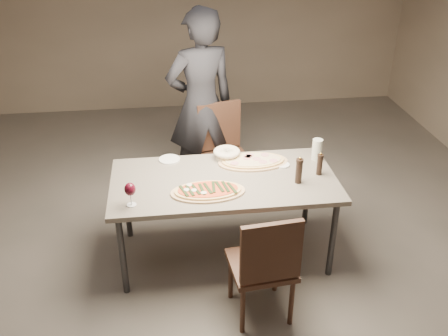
{
  "coord_description": "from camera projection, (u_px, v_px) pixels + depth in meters",
  "views": [
    {
      "loc": [
        -0.44,
        -3.42,
        2.75
      ],
      "look_at": [
        0.0,
        0.0,
        0.85
      ],
      "focal_mm": 40.0,
      "sensor_mm": 36.0,
      "label": 1
    }
  ],
  "objects": [
    {
      "name": "room",
      "position": [
        224.0,
        103.0,
        3.67
      ],
      "size": [
        7.0,
        7.0,
        7.0
      ],
      "color": "#5D5650",
      "rests_on": "ground"
    },
    {
      "name": "dining_table",
      "position": [
        224.0,
        185.0,
        4.01
      ],
      "size": [
        1.8,
        0.9,
        0.75
      ],
      "color": "#70665C",
      "rests_on": "ground"
    },
    {
      "name": "zucchini_pizza",
      "position": [
        208.0,
        191.0,
        3.79
      ],
      "size": [
        0.57,
        0.32,
        0.05
      ],
      "rotation": [
        0.0,
        0.0,
        -0.4
      ],
      "color": "tan",
      "rests_on": "dining_table"
    },
    {
      "name": "ham_pizza",
      "position": [
        253.0,
        161.0,
        4.21
      ],
      "size": [
        0.59,
        0.33,
        0.04
      ],
      "rotation": [
        0.0,
        0.0,
        -0.24
      ],
      "color": "tan",
      "rests_on": "dining_table"
    },
    {
      "name": "bread_basket",
      "position": [
        227.0,
        153.0,
        4.27
      ],
      "size": [
        0.23,
        0.23,
        0.08
      ],
      "rotation": [
        0.0,
        0.0,
        0.01
      ],
      "color": "beige",
      "rests_on": "dining_table"
    },
    {
      "name": "oil_dish",
      "position": [
        282.0,
        165.0,
        4.17
      ],
      "size": [
        0.12,
        0.12,
        0.01
      ],
      "rotation": [
        0.0,
        0.0,
        0.4
      ],
      "color": "white",
      "rests_on": "dining_table"
    },
    {
      "name": "pepper_mill_left",
      "position": [
        320.0,
        164.0,
        4.0
      ],
      "size": [
        0.05,
        0.05,
        0.2
      ],
      "rotation": [
        0.0,
        0.0,
        0.29
      ],
      "color": "black",
      "rests_on": "dining_table"
    },
    {
      "name": "pepper_mill_right",
      "position": [
        299.0,
        171.0,
        3.88
      ],
      "size": [
        0.06,
        0.06,
        0.23
      ],
      "rotation": [
        0.0,
        0.0,
        -0.23
      ],
      "color": "black",
      "rests_on": "dining_table"
    },
    {
      "name": "carafe",
      "position": [
        317.0,
        149.0,
        4.24
      ],
      "size": [
        0.09,
        0.09,
        0.18
      ],
      "rotation": [
        0.0,
        0.0,
        -0.25
      ],
      "color": "silver",
      "rests_on": "dining_table"
    },
    {
      "name": "wine_glass",
      "position": [
        130.0,
        190.0,
        3.58
      ],
      "size": [
        0.08,
        0.08,
        0.19
      ],
      "rotation": [
        0.0,
        0.0,
        -0.27
      ],
      "color": "silver",
      "rests_on": "dining_table"
    },
    {
      "name": "side_plate",
      "position": [
        169.0,
        159.0,
        4.26
      ],
      "size": [
        0.18,
        0.18,
        0.01
      ],
      "rotation": [
        0.0,
        0.0,
        0.1
      ],
      "color": "white",
      "rests_on": "dining_table"
    },
    {
      "name": "chair_near",
      "position": [
        265.0,
        263.0,
        3.43
      ],
      "size": [
        0.48,
        0.48,
        0.92
      ],
      "rotation": [
        0.0,
        0.0,
        0.1
      ],
      "color": "#3C2419",
      "rests_on": "ground"
    },
    {
      "name": "chair_far",
      "position": [
        223.0,
        148.0,
        4.91
      ],
      "size": [
        0.56,
        0.56,
        0.98
      ],
      "rotation": [
        0.0,
        0.0,
        3.38
      ],
      "color": "#3C2419",
      "rests_on": "ground"
    },
    {
      "name": "diner",
      "position": [
        201.0,
        105.0,
        4.86
      ],
      "size": [
        0.79,
        0.62,
        1.89
      ],
      "primitive_type": "imported",
      "rotation": [
        0.0,
        0.0,
        3.42
      ],
      "color": "black",
      "rests_on": "ground"
    }
  ]
}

